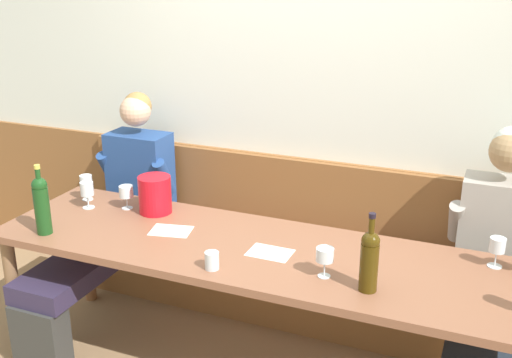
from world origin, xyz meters
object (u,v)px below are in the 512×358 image
(wine_bottle_clear_water, at_px, (369,259))
(wine_glass_right_end, at_px, (497,246))
(wine_glass_near_bucket, at_px, (126,192))
(wine_glass_mid_right, at_px, (325,256))
(person_right_seat, at_px, (114,212))
(ice_bucket, at_px, (155,195))
(wine_bottle_amber_mid, at_px, (42,204))
(water_tumbler_center, at_px, (212,260))
(wine_glass_left_end, at_px, (86,183))
(dining_table, at_px, (254,261))
(person_left_seat, at_px, (493,278))
(wall_bench, at_px, (296,272))
(wine_glass_mid_left, at_px, (87,190))

(wine_bottle_clear_water, distance_m, wine_glass_right_end, 0.66)
(wine_glass_near_bucket, relative_size, wine_glass_mid_right, 0.97)
(wine_bottle_clear_water, height_order, wine_glass_near_bucket, wine_bottle_clear_water)
(person_right_seat, distance_m, wine_bottle_clear_water, 1.77)
(ice_bucket, height_order, wine_bottle_amber_mid, wine_bottle_amber_mid)
(wine_glass_near_bucket, distance_m, water_tumbler_center, 0.90)
(wine_glass_left_end, bearing_deg, dining_table, -10.77)
(wine_bottle_amber_mid, height_order, water_tumbler_center, wine_bottle_amber_mid)
(water_tumbler_center, bearing_deg, wine_glass_left_end, 155.07)
(person_left_seat, distance_m, water_tumbler_center, 1.35)
(wine_glass_mid_right, height_order, water_tumbler_center, wine_glass_mid_right)
(person_left_seat, relative_size, water_tumbler_center, 15.82)
(wine_glass_left_end, bearing_deg, wine_glass_mid_right, -13.33)
(person_right_seat, distance_m, wine_glass_mid_right, 1.55)
(wine_glass_near_bucket, relative_size, wine_glass_right_end, 0.94)
(wall_bench, distance_m, person_left_seat, 1.21)
(wine_glass_right_end, bearing_deg, wine_glass_mid_left, -176.69)
(person_left_seat, height_order, wine_glass_mid_left, person_left_seat)
(person_left_seat, distance_m, wine_glass_mid_left, 2.19)
(ice_bucket, relative_size, wine_glass_left_end, 1.39)
(dining_table, distance_m, wine_glass_mid_left, 1.09)
(wine_glass_mid_left, bearing_deg, person_left_seat, 5.66)
(ice_bucket, relative_size, wine_glass_near_bucket, 1.55)
(person_right_seat, bearing_deg, person_left_seat, -0.03)
(person_right_seat, relative_size, wine_glass_mid_left, 8.47)
(ice_bucket, xyz_separation_m, wine_glass_near_bucket, (-0.18, -0.02, -0.01))
(person_left_seat, distance_m, wine_bottle_amber_mid, 2.26)
(person_right_seat, distance_m, wine_glass_right_end, 2.17)
(person_right_seat, xyz_separation_m, water_tumbler_center, (0.97, -0.61, 0.15))
(wine_bottle_amber_mid, height_order, wine_glass_left_end, wine_bottle_amber_mid)
(ice_bucket, bearing_deg, wine_bottle_amber_mid, -129.53)
(ice_bucket, distance_m, wine_glass_right_end, 1.78)
(wall_bench, distance_m, wine_glass_near_bucket, 1.13)
(ice_bucket, height_order, wine_glass_mid_left, ice_bucket)
(wine_bottle_clear_water, bearing_deg, wall_bench, 125.41)
(ice_bucket, bearing_deg, dining_table, -17.06)
(ice_bucket, bearing_deg, wine_glass_left_end, 178.75)
(wine_glass_mid_left, xyz_separation_m, wine_glass_left_end, (-0.08, 0.10, -0.00))
(wall_bench, distance_m, wine_bottle_clear_water, 1.21)
(person_left_seat, relative_size, ice_bucket, 6.26)
(person_right_seat, xyz_separation_m, wine_bottle_amber_mid, (-0.00, -0.59, 0.27))
(dining_table, relative_size, wine_bottle_clear_water, 7.59)
(dining_table, xyz_separation_m, wine_bottle_amber_mid, (-1.06, -0.25, 0.24))
(wine_bottle_amber_mid, distance_m, wine_glass_right_end, 2.22)
(person_left_seat, bearing_deg, wine_glass_mid_right, -145.59)
(dining_table, xyz_separation_m, wine_glass_mid_right, (0.40, -0.15, 0.17))
(wine_glass_mid_left, distance_m, wine_glass_near_bucket, 0.22)
(wine_bottle_amber_mid, bearing_deg, wine_bottle_clear_water, 2.07)
(wine_glass_right_end, bearing_deg, person_left_seat, 87.12)
(person_right_seat, xyz_separation_m, person_left_seat, (2.16, -0.00, 0.00))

